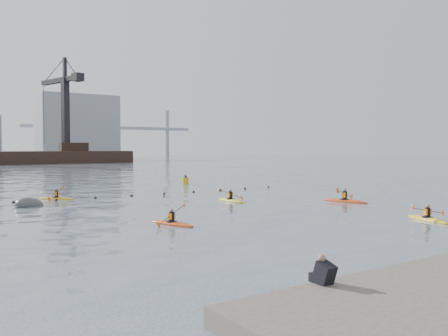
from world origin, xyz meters
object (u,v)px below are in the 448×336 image
Objects in this scene: kayaker_1 at (427,218)px; kayaker_3 at (230,200)px; kayaker_0 at (172,223)px; kayaker_5 at (56,198)px; kayaker_4 at (345,200)px; mooring_buoy at (30,206)px; nav_buoy at (185,181)px.

kayaker_1 is 0.98× the size of kayaker_3.
kayaker_0 is 0.95× the size of kayaker_1.
kayaker_0 is at bearing 169.14° from kayaker_1.
kayaker_4 is at bearing -80.85° from kayaker_5.
mooring_buoy is at bearing -171.29° from kayaker_5.
kayaker_4 reaches higher than nav_buoy.
nav_buoy reaches higher than kayaker_3.
mooring_buoy is (-2.63, -3.26, -0.09)m from kayaker_5.
nav_buoy is at bearing 104.24° from kayaker_1.
kayaker_3 is at bearing -107.94° from nav_buoy.
kayaker_1 is 30.14m from nav_buoy.
kayaker_3 is 14.22m from mooring_buoy.
kayaker_0 reaches higher than mooring_buoy.
mooring_buoy is 1.90× the size of nav_buoy.
mooring_buoy is (-4.44, 12.58, -0.09)m from kayaker_0.
kayaker_3 is 1.24× the size of kayaker_5.
kayaker_5 is at bearing 141.32° from kayaker_3.
kayaker_4 is (15.51, 2.04, 0.02)m from kayaker_0.
kayaker_0 is at bearing -70.54° from mooring_buoy.
kayaker_4 is at bearing -27.84° from mooring_buoy.
nav_buoy is at bearing -16.51° from kayaker_5.
kayaker_0 is 1.28× the size of mooring_buoy.
kayaker_3 reaches higher than kayaker_5.
kayaker_3 is at bearing 21.05° from kayaker_0.
kayaker_0 is at bearing -125.80° from kayaker_5.
mooring_buoy is 21.42m from nav_buoy.
nav_buoy is (1.48, 30.11, 0.29)m from kayaker_1.
nav_buoy is at bearing 40.83° from kayaker_0.
mooring_buoy is (-16.95, 19.21, -0.10)m from kayaker_1.
kayaker_0 is 2.43× the size of nav_buoy.
kayaker_4 is (3.00, 8.67, 0.01)m from kayaker_1.
kayaker_3 is 13.63m from kayaker_5.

